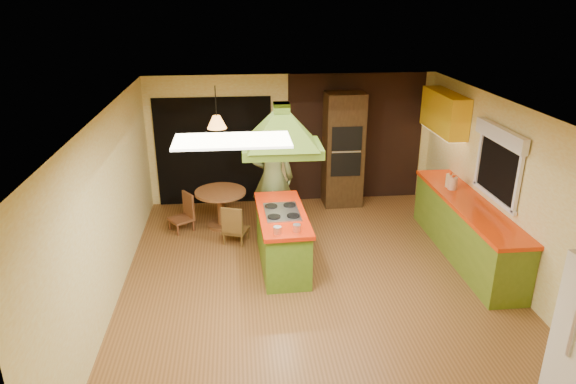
{
  "coord_description": "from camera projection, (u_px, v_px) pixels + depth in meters",
  "views": [
    {
      "loc": [
        -1.05,
        -6.32,
        3.9
      ],
      "look_at": [
        -0.33,
        0.71,
        1.15
      ],
      "focal_mm": 32.0,
      "sensor_mm": 36.0,
      "label": 1
    }
  ],
  "objects": [
    {
      "name": "ground",
      "position": [
        316.0,
        283.0,
        7.38
      ],
      "size": [
        6.5,
        6.5,
        0.0
      ],
      "primitive_type": "plane",
      "color": "brown",
      "rests_on": "ground"
    },
    {
      "name": "room_walls",
      "position": [
        318.0,
        203.0,
        6.92
      ],
      "size": [
        5.5,
        6.5,
        6.5
      ],
      "color": "#F5EEB0",
      "rests_on": "ground"
    },
    {
      "name": "ceiling_plane",
      "position": [
        320.0,
        112.0,
        6.47
      ],
      "size": [
        6.5,
        6.5,
        0.0
      ],
      "primitive_type": "plane",
      "rotation": [
        3.14,
        0.0,
        0.0
      ],
      "color": "silver",
      "rests_on": "room_walls"
    },
    {
      "name": "brick_panel",
      "position": [
        355.0,
        138.0,
        10.03
      ],
      "size": [
        2.64,
        0.03,
        2.5
      ],
      "primitive_type": "cube",
      "color": "#381E14",
      "rests_on": "ground"
    },
    {
      "name": "nook_opening",
      "position": [
        214.0,
        152.0,
        9.85
      ],
      "size": [
        2.2,
        0.03,
        2.1
      ],
      "primitive_type": "cube",
      "color": "black",
      "rests_on": "ground"
    },
    {
      "name": "right_counter",
      "position": [
        466.0,
        229.0,
        8.0
      ],
      "size": [
        0.62,
        3.05,
        0.92
      ],
      "color": "olive",
      "rests_on": "ground"
    },
    {
      "name": "upper_cabinets",
      "position": [
        444.0,
        112.0,
        8.95
      ],
      "size": [
        0.34,
        1.4,
        0.7
      ],
      "primitive_type": "cube",
      "color": "yellow",
      "rests_on": "room_walls"
    },
    {
      "name": "window_right",
      "position": [
        500.0,
        152.0,
        7.36
      ],
      "size": [
        0.12,
        1.35,
        1.06
      ],
      "color": "black",
      "rests_on": "room_walls"
    },
    {
      "name": "fluor_panel",
      "position": [
        232.0,
        141.0,
        5.26
      ],
      "size": [
        1.2,
        0.6,
        0.03
      ],
      "primitive_type": "cube",
      "color": "white",
      "rests_on": "ceiling_plane"
    },
    {
      "name": "kitchen_island",
      "position": [
        282.0,
        238.0,
        7.74
      ],
      "size": [
        0.76,
        1.75,
        0.89
      ],
      "rotation": [
        0.0,
        0.0,
        0.03
      ],
      "color": "#598521",
      "rests_on": "ground"
    },
    {
      "name": "range_hood",
      "position": [
        282.0,
        121.0,
        7.08
      ],
      "size": [
        1.13,
        0.82,
        0.8
      ],
      "rotation": [
        0.0,
        0.0,
        -0.01
      ],
      "color": "#4D6C1B",
      "rests_on": "ceiling_plane"
    },
    {
      "name": "man",
      "position": [
        272.0,
        178.0,
        8.66
      ],
      "size": [
        0.76,
        0.54,
        1.96
      ],
      "primitive_type": "imported",
      "rotation": [
        0.0,
        0.0,
        3.03
      ],
      "color": "#4D592F",
      "rests_on": "ground"
    },
    {
      "name": "wall_oven",
      "position": [
        343.0,
        150.0,
        9.8
      ],
      "size": [
        0.73,
        0.61,
        2.19
      ],
      "rotation": [
        0.0,
        0.0,
        0.01
      ],
      "color": "#402A14",
      "rests_on": "ground"
    },
    {
      "name": "dining_table",
      "position": [
        221.0,
        202.0,
        9.02
      ],
      "size": [
        0.89,
        0.89,
        0.67
      ],
      "rotation": [
        0.0,
        0.0,
        0.33
      ],
      "color": "brown",
      "rests_on": "ground"
    },
    {
      "name": "chair_left",
      "position": [
        181.0,
        213.0,
        8.91
      ],
      "size": [
        0.5,
        0.5,
        0.66
      ],
      "primitive_type": null,
      "rotation": [
        0.0,
        0.0,
        -0.98
      ],
      "color": "brown",
      "rests_on": "ground"
    },
    {
      "name": "chair_near",
      "position": [
        236.0,
        223.0,
        8.49
      ],
      "size": [
        0.48,
        0.48,
        0.67
      ],
      "primitive_type": null,
      "rotation": [
        0.0,
        0.0,
        2.78
      ],
      "color": "brown",
      "rests_on": "ground"
    },
    {
      "name": "pendant_lamp",
      "position": [
        217.0,
        122.0,
        8.5
      ],
      "size": [
        0.37,
        0.37,
        0.21
      ],
      "primitive_type": "cone",
      "rotation": [
        0.0,
        0.0,
        0.16
      ],
      "color": "#FF9E3F",
      "rests_on": "ceiling_plane"
    },
    {
      "name": "canister_large",
      "position": [
        450.0,
        181.0,
        8.4
      ],
      "size": [
        0.17,
        0.17,
        0.21
      ],
      "primitive_type": "cylinder",
      "rotation": [
        0.0,
        0.0,
        -0.21
      ],
      "color": "beige",
      "rests_on": "right_counter"
    },
    {
      "name": "canister_medium",
      "position": [
        453.0,
        183.0,
        8.3
      ],
      "size": [
        0.17,
        0.17,
        0.2
      ],
      "primitive_type": "cylinder",
      "rotation": [
        0.0,
        0.0,
        0.19
      ],
      "color": "beige",
      "rests_on": "right_counter"
    },
    {
      "name": "canister_small",
      "position": [
        449.0,
        182.0,
        8.43
      ],
      "size": [
        0.14,
        0.14,
        0.15
      ],
      "primitive_type": "cylinder",
      "rotation": [
        0.0,
        0.0,
        -0.25
      ],
      "color": "beige",
      "rests_on": "right_counter"
    }
  ]
}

